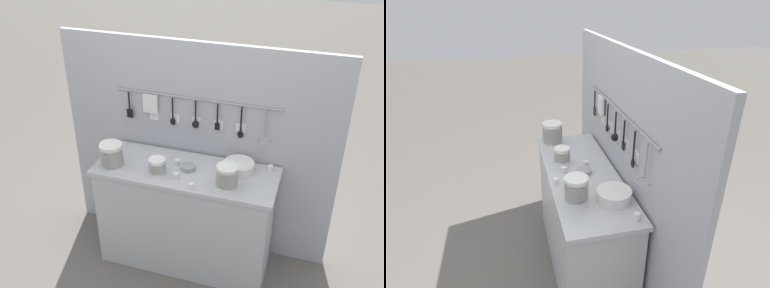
# 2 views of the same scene
# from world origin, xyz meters

# --- Properties ---
(ground_plane) EXTENTS (20.00, 20.00, 0.00)m
(ground_plane) POSITION_xyz_m (0.00, 0.00, 0.00)
(ground_plane) COLOR #666059
(counter) EXTENTS (1.35, 0.50, 0.87)m
(counter) POSITION_xyz_m (0.00, 0.00, 0.43)
(counter) COLOR #B7BABC
(counter) RESTS_ON ground
(back_wall) EXTENTS (2.15, 0.11, 1.75)m
(back_wall) POSITION_xyz_m (-0.00, 0.28, 0.88)
(back_wall) COLOR #A8AAB2
(back_wall) RESTS_ON ground
(bowl_stack_nested_right) EXTENTS (0.12, 0.12, 0.13)m
(bowl_stack_nested_right) POSITION_xyz_m (-0.18, -0.11, 0.93)
(bowl_stack_nested_right) COLOR silver
(bowl_stack_nested_right) RESTS_ON counter
(bowl_stack_wide_centre) EXTENTS (0.15, 0.15, 0.17)m
(bowl_stack_wide_centre) POSITION_xyz_m (0.34, -0.12, 0.95)
(bowl_stack_wide_centre) COLOR silver
(bowl_stack_wide_centre) RESTS_ON counter
(bowl_stack_tall_left) EXTENTS (0.17, 0.17, 0.20)m
(bowl_stack_tall_left) POSITION_xyz_m (-0.52, -0.13, 0.96)
(bowl_stack_tall_left) COLOR silver
(bowl_stack_tall_left) RESTS_ON counter
(plate_stack) EXTENTS (0.22, 0.22, 0.07)m
(plate_stack) POSITION_xyz_m (0.37, 0.12, 0.90)
(plate_stack) COLOR silver
(plate_stack) RESTS_ON counter
(steel_mixing_bowl) EXTENTS (0.11, 0.11, 0.03)m
(steel_mixing_bowl) POSITION_xyz_m (0.01, 0.01, 0.88)
(steel_mixing_bowl) COLOR #93969E
(steel_mixing_bowl) RESTS_ON counter
(cup_beside_plates) EXTENTS (0.04, 0.04, 0.04)m
(cup_beside_plates) POSITION_xyz_m (-0.03, -0.13, 0.89)
(cup_beside_plates) COLOR silver
(cup_beside_plates) RESTS_ON counter
(cup_front_left) EXTENTS (0.04, 0.04, 0.04)m
(cup_front_left) POSITION_xyz_m (-0.08, 0.05, 0.89)
(cup_front_left) COLOR silver
(cup_front_left) RESTS_ON counter
(cup_edge_near) EXTENTS (0.04, 0.04, 0.04)m
(cup_edge_near) POSITION_xyz_m (0.11, -0.21, 0.89)
(cup_edge_near) COLOR silver
(cup_edge_near) RESTS_ON counter
(cup_by_caddy) EXTENTS (0.04, 0.04, 0.04)m
(cup_by_caddy) POSITION_xyz_m (0.59, 0.18, 0.89)
(cup_by_caddy) COLOR silver
(cup_by_caddy) RESTS_ON counter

